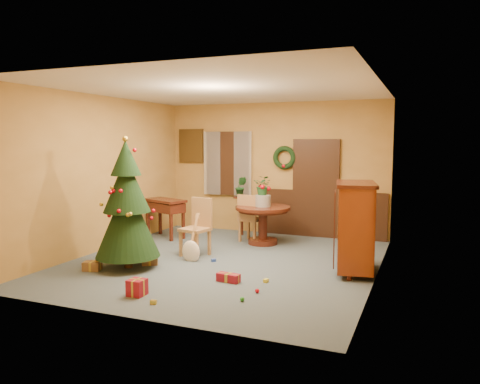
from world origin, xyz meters
The scene contains 21 objects.
room_envelope centered at (0.21, 2.70, 1.12)m, with size 5.50×5.50×5.50m.
dining_table centered at (0.14, 1.59, 0.53)m, with size 1.10×1.10×0.76m.
urn centered at (0.14, 1.59, 0.87)m, with size 0.31×0.31×0.23m, color slate.
centerpiece_plant centered at (0.14, 1.59, 1.18)m, with size 0.35×0.30×0.39m, color #1E4C23.
chair_near centered at (-0.65, 0.28, 0.55)m, with size 0.53×0.53×1.03m.
chair_far centered at (-0.18, 1.67, 0.53)m, with size 0.49×0.49×0.98m.
guitar centered at (-0.56, -0.15, 0.40)m, with size 0.34×0.16×0.80m, color #F0DFC8, non-canonical shape.
plant_stand centered at (-0.61, 2.28, 0.53)m, with size 0.33×0.33×0.85m.
stand_plant centered at (-0.61, 2.28, 1.07)m, with size 0.24×0.20×0.44m, color #19471E.
christmas_tree centered at (-1.31, -0.92, 1.01)m, with size 1.04×1.04×2.14m.
writing_desk centered at (-2.01, 1.41, 0.62)m, with size 1.03×0.76×0.83m.
sideboard centered at (2.15, 0.16, 0.76)m, with size 0.78×1.20×1.42m.
gift_a centered at (-1.74, -1.28, 0.07)m, with size 0.31×0.27×0.15m.
gift_b centered at (-0.38, -2.04, 0.11)m, with size 0.22×0.22×0.22m.
gift_c centered at (-1.08, -0.63, 0.07)m, with size 0.31×0.28×0.14m.
gift_d centered at (0.51, -1.02, 0.06)m, with size 0.36×0.18×0.12m.
toy_a centered at (-0.18, -0.06, 0.03)m, with size 0.08×0.05×0.05m, color #2544A1.
toy_b centered at (1.02, -1.74, 0.03)m, with size 0.06×0.06×0.06m, color #258929.
toy_c centered at (1.04, -0.85, 0.03)m, with size 0.08×0.05×0.05m, color yellow.
toy_d centered at (1.08, -1.35, 0.03)m, with size 0.06×0.06×0.06m, color red.
toy_e centered at (0.01, -2.25, 0.03)m, with size 0.08×0.05×0.05m, color gold.
Camera 1 is at (3.17, -7.15, 2.04)m, focal length 35.00 mm.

